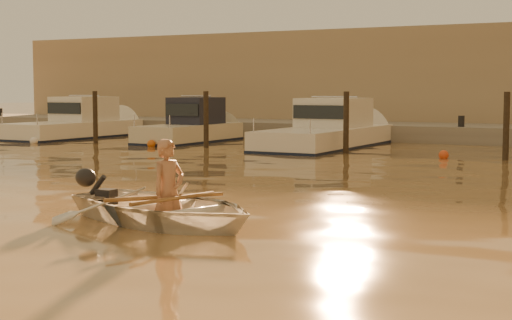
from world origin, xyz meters
The scene contains 19 objects.
ground_plane centered at (0.00, 0.00, 0.00)m, with size 160.00×160.00×0.00m, color brown.
dinghy centered at (2.24, 0.11, 0.25)m, with size 2.56×3.59×0.74m, color silver.
person centered at (2.34, 0.08, 0.51)m, with size 0.59×0.39×1.61m, color #A47052.
outboard_motor centered at (0.79, 0.48, 0.28)m, with size 0.90×0.40×0.70m, color black, non-canonical shape.
oar_port centered at (2.48, 0.05, 0.42)m, with size 0.06×0.06×2.10m, color brown.
oar_starboard centered at (2.29, 0.10, 0.42)m, with size 0.06×0.06×2.10m, color brown.
moored_boat_0 centered at (-13.48, 16.00, 0.62)m, with size 2.33×7.39×1.75m, color white, non-canonical shape.
moored_boat_1 centered at (-7.65, 16.00, 0.62)m, with size 1.97×5.96×1.75m, color beige, non-canonical shape.
moored_boat_2 centered at (-1.84, 16.00, 0.62)m, with size 2.49×8.27×1.75m, color white, non-canonical shape.
piling_0 centered at (-10.50, 13.80, 0.90)m, with size 0.18×0.18×2.20m, color #2D2319.
piling_1 centered at (-5.50, 13.80, 0.90)m, with size 0.18×0.18×2.20m, color #2D2319.
piling_2 centered at (-0.20, 13.80, 0.90)m, with size 0.18×0.18×2.20m, color #2D2319.
piling_3 centered at (4.80, 13.80, 0.90)m, with size 0.18×0.18×2.20m, color #2D2319.
fender_a centered at (-12.37, 12.44, 0.10)m, with size 0.30×0.30×0.30m, color white.
fender_b centered at (-7.52, 13.30, 0.10)m, with size 0.30×0.30×0.30m, color #C65B17.
fender_c centered at (-2.43, 12.74, 0.10)m, with size 0.30×0.30×0.30m, color white.
fender_d centered at (3.06, 13.52, 0.10)m, with size 0.30×0.30×0.30m, color #D74719.
quay centered at (0.00, 21.50, 0.15)m, with size 52.00×4.00×1.00m, color gray.
waterfront_building centered at (0.00, 27.00, 2.40)m, with size 46.00×7.00×4.80m, color #9E8466.
Camera 1 is at (9.16, -9.78, 2.08)m, focal length 55.00 mm.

